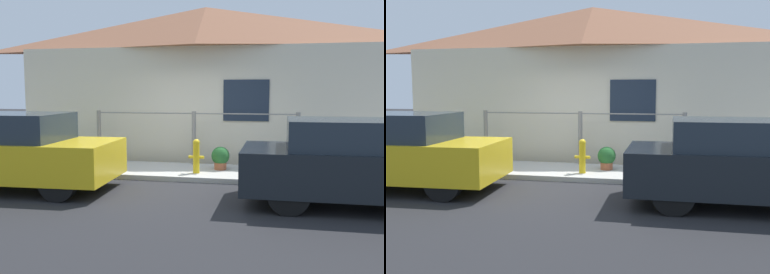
% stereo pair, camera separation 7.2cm
% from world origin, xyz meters
% --- Properties ---
extents(ground_plane, '(60.00, 60.00, 0.00)m').
position_xyz_m(ground_plane, '(0.00, 0.00, 0.00)').
color(ground_plane, '#262628').
extents(sidewalk, '(24.00, 1.69, 0.11)m').
position_xyz_m(sidewalk, '(0.00, 0.84, 0.05)').
color(sidewalk, '#B2AFA8').
rests_on(sidewalk, ground_plane).
extents(house, '(9.88, 2.23, 4.07)m').
position_xyz_m(house, '(0.00, 3.05, 3.26)').
color(house, beige).
rests_on(house, ground_plane).
extents(fence, '(4.90, 0.10, 1.27)m').
position_xyz_m(fence, '(0.00, 1.54, 0.80)').
color(fence, gray).
rests_on(fence, sidewalk).
extents(car_left, '(3.73, 1.82, 1.44)m').
position_xyz_m(car_left, '(-2.85, -1.21, 0.72)').
color(car_left, gold).
rests_on(car_left, ground_plane).
extents(car_right, '(3.91, 1.68, 1.41)m').
position_xyz_m(car_right, '(3.31, -1.21, 0.71)').
color(car_right, black).
rests_on(car_right, ground_plane).
extents(fire_hydrant, '(0.33, 0.15, 0.73)m').
position_xyz_m(fire_hydrant, '(0.26, 0.48, 0.49)').
color(fire_hydrant, yellow).
rests_on(fire_hydrant, sidewalk).
extents(potted_plant_near_hydrant, '(0.41, 0.41, 0.51)m').
position_xyz_m(potted_plant_near_hydrant, '(0.71, 1.00, 0.38)').
color(potted_plant_near_hydrant, '#9E5638').
rests_on(potted_plant_near_hydrant, sidewalk).
extents(potted_plant_by_fence, '(0.57, 0.57, 0.69)m').
position_xyz_m(potted_plant_by_fence, '(-3.01, 0.98, 0.50)').
color(potted_plant_by_fence, brown).
rests_on(potted_plant_by_fence, sidewalk).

